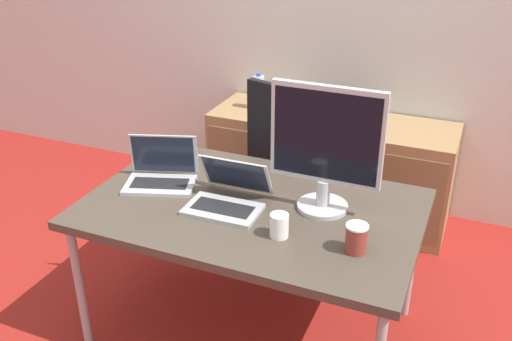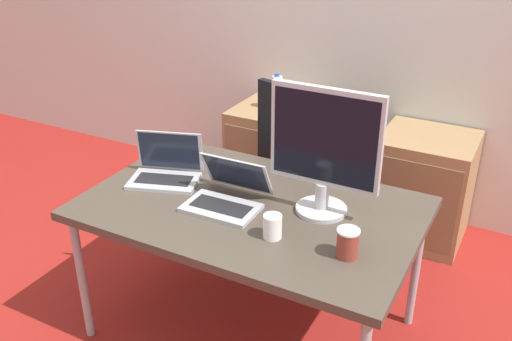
# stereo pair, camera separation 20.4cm
# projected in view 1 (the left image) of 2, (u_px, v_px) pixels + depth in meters

# --- Properties ---
(ground_plane) EXTENTS (14.00, 14.00, 0.00)m
(ground_plane) POSITION_uv_depth(u_px,v_px,m) (252.00, 328.00, 2.86)
(ground_plane) COLOR maroon
(wall_back) EXTENTS (10.00, 0.05, 2.60)m
(wall_back) POSITION_uv_depth(u_px,v_px,m) (349.00, 10.00, 3.56)
(wall_back) COLOR silver
(wall_back) RESTS_ON ground_plane
(desk) EXTENTS (1.48, 0.94, 0.71)m
(desk) POSITION_uv_depth(u_px,v_px,m) (252.00, 214.00, 2.56)
(desk) COLOR #473D33
(desk) RESTS_ON ground_plane
(office_chair) EXTENTS (0.58, 0.62, 1.08)m
(office_chair) POSITION_uv_depth(u_px,v_px,m) (300.00, 190.00, 3.31)
(office_chair) COLOR #232326
(office_chair) RESTS_ON ground_plane
(cabinet_left) EXTENTS (0.55, 0.51, 0.67)m
(cabinet_left) POSITION_uv_depth(u_px,v_px,m) (258.00, 155.00, 3.92)
(cabinet_left) COLOR #99754C
(cabinet_left) RESTS_ON ground_plane
(cabinet_right) EXTENTS (0.55, 0.51, 0.67)m
(cabinet_right) POSITION_uv_depth(u_px,v_px,m) (406.00, 181.00, 3.57)
(cabinet_right) COLOR #99754C
(cabinet_right) RESTS_ON ground_plane
(water_bottle) EXTENTS (0.07, 0.07, 0.24)m
(water_bottle) POSITION_uv_depth(u_px,v_px,m) (259.00, 92.00, 3.73)
(water_bottle) COLOR silver
(water_bottle) RESTS_ON cabinet_left
(laptop_left) EXTENTS (0.33, 0.31, 0.20)m
(laptop_left) POSITION_uv_depth(u_px,v_px,m) (227.00, 197.00, 2.52)
(laptop_left) COLOR #ADADB2
(laptop_left) RESTS_ON desk
(laptop_right) EXTENTS (0.38, 0.32, 0.22)m
(laptop_right) POSITION_uv_depth(u_px,v_px,m) (161.00, 174.00, 2.71)
(laptop_right) COLOR #ADADB2
(laptop_right) RESTS_ON desk
(monitor) EXTENTS (0.48, 0.22, 0.56)m
(monitor) POSITION_uv_depth(u_px,v_px,m) (326.00, 148.00, 2.39)
(monitor) COLOR #B7B7BC
(monitor) RESTS_ON desk
(coffee_cup_white) EXTENTS (0.08, 0.08, 0.10)m
(coffee_cup_white) POSITION_uv_depth(u_px,v_px,m) (279.00, 225.00, 2.29)
(coffee_cup_white) COLOR white
(coffee_cup_white) RESTS_ON desk
(coffee_cup_brown) EXTENTS (0.09, 0.09, 0.12)m
(coffee_cup_brown) POSITION_uv_depth(u_px,v_px,m) (356.00, 238.00, 2.19)
(coffee_cup_brown) COLOR maroon
(coffee_cup_brown) RESTS_ON desk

